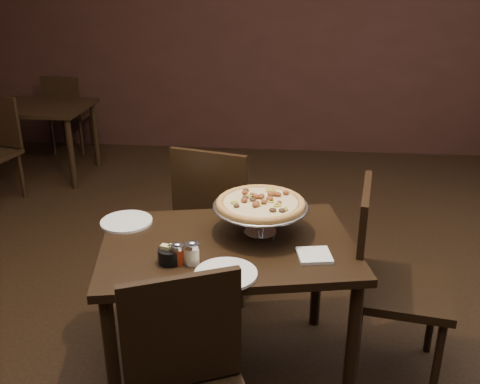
# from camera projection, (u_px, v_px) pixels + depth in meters

# --- Properties ---
(room) EXTENTS (6.04, 7.04, 2.84)m
(room) POSITION_uv_depth(u_px,v_px,m) (245.00, 85.00, 2.27)
(room) COLOR black
(room) RESTS_ON ground
(dining_table) EXTENTS (1.27, 0.97, 0.71)m
(dining_table) POSITION_uv_depth(u_px,v_px,m) (228.00, 260.00, 2.46)
(dining_table) COLOR black
(dining_table) RESTS_ON ground
(background_table) EXTENTS (1.11, 0.74, 0.69)m
(background_table) POSITION_uv_depth(u_px,v_px,m) (30.00, 115.00, 5.03)
(background_table) COLOR black
(background_table) RESTS_ON ground
(pizza_stand) EXTENTS (0.45, 0.45, 0.18)m
(pizza_stand) POSITION_uv_depth(u_px,v_px,m) (261.00, 204.00, 2.45)
(pizza_stand) COLOR #B9B9C0
(pizza_stand) RESTS_ON dining_table
(parmesan_shaker) EXTENTS (0.06, 0.06, 0.11)m
(parmesan_shaker) POSITION_uv_depth(u_px,v_px,m) (192.00, 253.00, 2.23)
(parmesan_shaker) COLOR beige
(parmesan_shaker) RESTS_ON dining_table
(pepper_flake_shaker) EXTENTS (0.06, 0.06, 0.10)m
(pepper_flake_shaker) POSITION_uv_depth(u_px,v_px,m) (178.00, 254.00, 2.23)
(pepper_flake_shaker) COLOR maroon
(pepper_flake_shaker) RESTS_ON dining_table
(packet_caddy) EXTENTS (0.10, 0.10, 0.08)m
(packet_caddy) POSITION_uv_depth(u_px,v_px,m) (170.00, 255.00, 2.25)
(packet_caddy) COLOR black
(packet_caddy) RESTS_ON dining_table
(napkin_stack) EXTENTS (0.16, 0.16, 0.02)m
(napkin_stack) POSITION_uv_depth(u_px,v_px,m) (314.00, 255.00, 2.30)
(napkin_stack) COLOR silver
(napkin_stack) RESTS_ON dining_table
(plate_left) EXTENTS (0.25, 0.25, 0.01)m
(plate_left) POSITION_uv_depth(u_px,v_px,m) (126.00, 222.00, 2.61)
(plate_left) COLOR white
(plate_left) RESTS_ON dining_table
(plate_near) EXTENTS (0.26, 0.26, 0.01)m
(plate_near) POSITION_uv_depth(u_px,v_px,m) (226.00, 274.00, 2.16)
(plate_near) COLOR white
(plate_near) RESTS_ON dining_table
(serving_spatula) EXTENTS (0.15, 0.15, 0.02)m
(serving_spatula) POSITION_uv_depth(u_px,v_px,m) (247.00, 214.00, 2.37)
(serving_spatula) COLOR #B9B9C0
(serving_spatula) RESTS_ON pizza_stand
(chair_far) EXTENTS (0.55, 0.55, 0.96)m
(chair_far) POSITION_uv_depth(u_px,v_px,m) (218.00, 216.00, 3.13)
(chair_far) COLOR black
(chair_far) RESTS_ON ground
(chair_side) EXTENTS (0.51, 0.51, 0.96)m
(chair_side) POSITION_uv_depth(u_px,v_px,m) (386.00, 275.00, 2.52)
(chair_side) COLOR black
(chair_side) RESTS_ON ground
(bg_chair_far) EXTENTS (0.40, 0.40, 0.85)m
(bg_chair_far) POSITION_uv_depth(u_px,v_px,m) (68.00, 111.00, 5.73)
(bg_chair_far) COLOR black
(bg_chair_far) RESTS_ON ground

